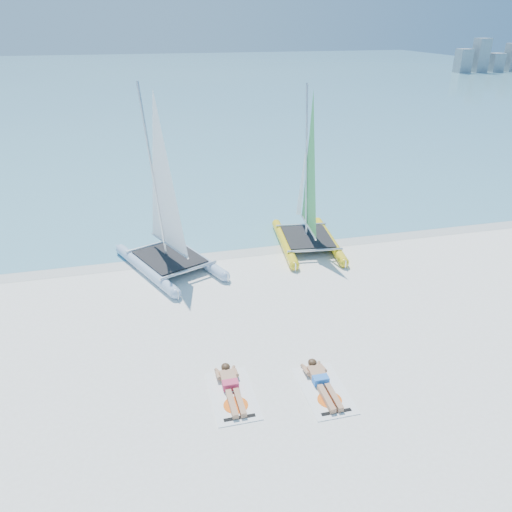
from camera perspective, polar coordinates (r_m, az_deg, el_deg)
The scene contains 10 objects.
ground at distance 14.11m, azimuth 4.29°, elevation -8.25°, with size 140.00×140.00×0.00m, color white.
sea at distance 74.59m, azimuth -11.74°, elevation 19.06°, with size 140.00×115.00×0.01m, color #79C4CA.
wet_sand_strip at distance 18.74m, azimuth -0.92°, elevation 0.86°, with size 140.00×1.40×0.01m, color beige.
distant_skyline at distance 93.22m, azimuth 25.63°, elevation 19.65°, with size 14.00×2.00×5.00m.
catamaran_blue at distance 16.98m, azimuth -10.38°, elevation 4.56°, with size 3.82×5.08×6.26m.
catamaran_yellow at distance 18.82m, azimuth 5.81°, elevation 6.99°, with size 2.60×4.79×5.97m.
towel_a at distance 11.90m, azimuth -2.69°, elevation -15.60°, with size 1.00×1.85×0.02m, color white.
sunbather_a at distance 11.97m, azimuth -2.90°, elevation -14.62°, with size 0.37×1.73×0.26m.
towel_b at distance 12.12m, azimuth 7.77°, elevation -14.94°, with size 1.00×1.85×0.02m, color white.
sunbather_b at distance 12.19m, azimuth 7.47°, elevation -14.00°, with size 0.37×1.73×0.26m.
Camera 1 is at (-3.87, -11.08, 7.84)m, focal length 35.00 mm.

